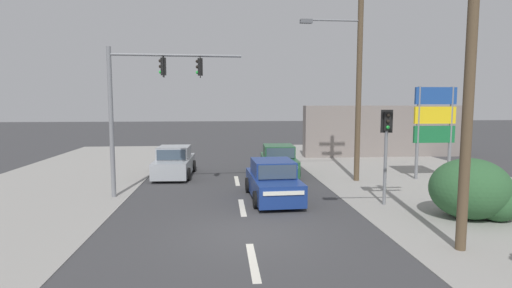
{
  "coord_description": "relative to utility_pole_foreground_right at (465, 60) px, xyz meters",
  "views": [
    {
      "loc": [
        -0.73,
        -11.26,
        3.83
      ],
      "look_at": [
        0.59,
        4.0,
        2.23
      ],
      "focal_mm": 28.0,
      "sensor_mm": 36.0,
      "label": 1
    }
  ],
  "objects": [
    {
      "name": "sedan_receding_far",
      "position": [
        -2.99,
        11.38,
        -4.17
      ],
      "size": [
        2.02,
        4.3,
        1.56
      ],
      "color": "#235633",
      "rests_on": "ground"
    },
    {
      "name": "utility_pole_midground_right",
      "position": [
        0.41,
        9.18,
        0.8
      ],
      "size": [
        3.78,
        0.3,
        10.61
      ],
      "color": "brown",
      "rests_on": "ground"
    },
    {
      "name": "sedan_kerbside_parked",
      "position": [
        -4.0,
        5.9,
        -4.17
      ],
      "size": [
        2.04,
        4.31,
        1.56
      ],
      "color": "navy",
      "rests_on": "ground"
    },
    {
      "name": "utility_pole_foreground_right",
      "position": [
        0.0,
        0.0,
        0.0
      ],
      "size": [
        3.78,
        0.4,
        9.03
      ],
      "color": "brown",
      "rests_on": "ground"
    },
    {
      "name": "ground_plane",
      "position": [
        -5.29,
        1.72,
        -4.87
      ],
      "size": [
        140.0,
        140.0,
        0.0
      ],
      "primitive_type": "plane",
      "color": "#3A3A3D"
    },
    {
      "name": "shopping_plaza_sign",
      "position": [
        4.49,
        9.35,
        -1.89
      ],
      "size": [
        2.1,
        0.16,
        4.6
      ],
      "color": "slate",
      "rests_on": "ground"
    },
    {
      "name": "sedan_oncoming_near",
      "position": [
        -8.48,
        11.27,
        -4.17
      ],
      "size": [
        2.0,
        4.29,
        1.56
      ],
      "color": "#A3A8AD",
      "rests_on": "ground"
    },
    {
      "name": "traffic_signal_mast",
      "position": [
        -9.09,
        6.81,
        -0.73
      ],
      "size": [
        5.29,
        0.52,
        6.0
      ],
      "color": "slate",
      "rests_on": "ground"
    },
    {
      "name": "kerb_right_verge",
      "position": [
        3.71,
        3.72,
        -4.86
      ],
      "size": [
        10.0,
        44.0,
        0.02
      ],
      "primitive_type": "cube",
      "color": "gray",
      "rests_on": "ground"
    },
    {
      "name": "pedestal_signal_right_kerb",
      "position": [
        0.02,
        4.6,
        -2.46
      ],
      "size": [
        0.44,
        0.29,
        3.56
      ],
      "color": "slate",
      "rests_on": "ground"
    },
    {
      "name": "kerb_left_verge",
      "position": [
        -13.79,
        5.72,
        -4.86
      ],
      "size": [
        8.0,
        40.0,
        0.02
      ],
      "primitive_type": "cube",
      "color": "gray",
      "rests_on": "ground"
    },
    {
      "name": "lane_dash_near",
      "position": [
        -5.29,
        -0.28,
        -4.87
      ],
      "size": [
        0.2,
        2.4,
        0.01
      ],
      "primitive_type": "cube",
      "color": "silver",
      "rests_on": "ground"
    },
    {
      "name": "lane_dash_far",
      "position": [
        -5.29,
        9.72,
        -4.87
      ],
      "size": [
        0.2,
        2.4,
        0.01
      ],
      "primitive_type": "cube",
      "color": "silver",
      "rests_on": "ground"
    },
    {
      "name": "lane_dash_mid",
      "position": [
        -5.29,
        4.72,
        -4.87
      ],
      "size": [
        0.2,
        2.4,
        0.01
      ],
      "primitive_type": "cube",
      "color": "silver",
      "rests_on": "ground"
    },
    {
      "name": "roadside_bush",
      "position": [
        2.24,
        2.65,
        -3.93
      ],
      "size": [
        2.72,
        2.33,
        2.01
      ],
      "color": "#2D5B33",
      "rests_on": "ground"
    },
    {
      "name": "shopfront_wall_far",
      "position": [
        5.71,
        17.72,
        -3.07
      ],
      "size": [
        12.0,
        1.0,
        3.6
      ],
      "primitive_type": "cube",
      "color": "gray",
      "rests_on": "ground"
    }
  ]
}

